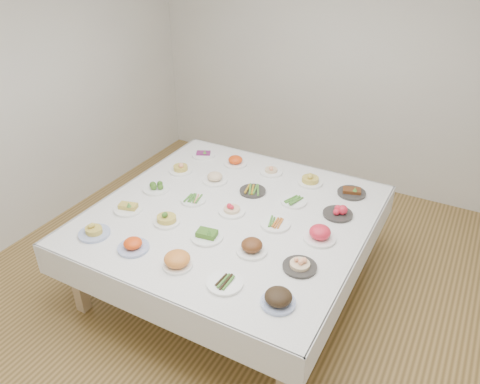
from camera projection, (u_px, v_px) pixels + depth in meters
The scene contains 27 objects.
room_envelope at pixel (248, 101), 3.26m from camera, with size 5.02×5.02×2.81m.
display_table at pixel (232, 219), 4.04m from camera, with size 2.27×2.27×0.75m.
dish_0 at pixel (94, 229), 3.71m from camera, with size 0.25×0.25×0.13m.
dish_1 at pixel (133, 243), 3.54m from camera, with size 0.24×0.24×0.13m.
dish_2 at pixel (177, 259), 3.37m from camera, with size 0.22×0.22×0.13m.
dish_3 at pixel (225, 282), 3.22m from camera, with size 0.25×0.25×0.06m.
dish_4 at pixel (278, 296), 3.03m from camera, with size 0.26×0.26×0.15m.
dish_5 at pixel (128, 206), 4.02m from camera, with size 0.25×0.25×0.11m.
dish_6 at pixel (166, 217), 3.84m from camera, with size 0.22×0.22×0.13m.
dish_7 at pixel (207, 234), 3.67m from camera, with size 0.25×0.25×0.11m.
dish_8 at pixel (252, 246), 3.52m from camera, with size 0.23×0.23×0.12m.
dish_9 at pixel (300, 262), 3.35m from camera, with size 0.25×0.25×0.13m.
dish_10 at pixel (156, 186), 4.32m from camera, with size 0.24×0.24×0.10m.
dish_11 at pixel (193, 199), 4.16m from camera, with size 0.22×0.22×0.05m.
dish_12 at pixel (232, 207), 3.98m from camera, with size 0.23×0.23×0.13m.
dish_13 at pixel (275, 223), 3.84m from camera, with size 0.24×0.24×0.05m.
dish_14 at pixel (320, 232), 3.64m from camera, with size 0.25×0.25×0.15m.
dish_15 at pixel (181, 167), 4.62m from camera, with size 0.23×0.23×0.12m.
dish_16 at pixel (215, 176), 4.44m from camera, with size 0.23×0.23×0.13m.
dish_17 at pixel (253, 190), 4.29m from camera, with size 0.26×0.24×0.06m.
dish_18 at pixel (294, 201), 4.13m from camera, with size 0.23×0.23×0.05m.
dish_19 at pixel (338, 210), 3.95m from camera, with size 0.25×0.25×0.12m.
dish_20 at pixel (203, 153), 4.93m from camera, with size 0.24×0.24×0.09m.
dish_21 at pixel (235, 160), 4.75m from camera, with size 0.23×0.23×0.12m.
dish_22 at pixel (271, 169), 4.60m from camera, with size 0.22×0.22×0.11m.
dish_23 at pixel (310, 179), 4.42m from camera, with size 0.24×0.24×0.12m.
dish_24 at pixel (352, 190), 4.25m from camera, with size 0.25×0.25×0.10m.
Camera 1 is at (1.45, -2.77, 2.96)m, focal length 35.00 mm.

